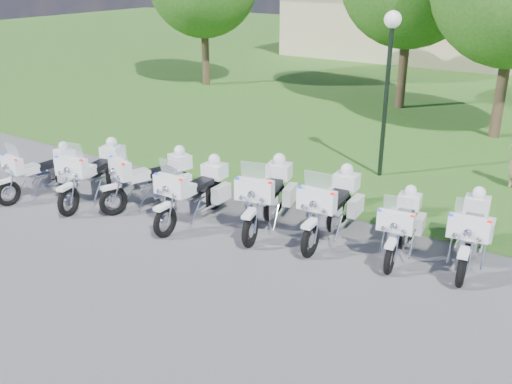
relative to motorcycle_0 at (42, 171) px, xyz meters
The scene contains 12 objects.
ground 5.79m from the motorcycle_0, ahead, with size 100.00×100.00×0.00m, color #58585D.
grass_lawn 27.49m from the motorcycle_0, 77.91° to the left, with size 100.00×48.00×0.01m, color #36651F.
motorcycle_0 is the anchor object (origin of this frame).
motorcycle_1 1.48m from the motorcycle_0, 19.70° to the left, with size 1.15×2.51×1.70m.
motorcycle_2 2.99m from the motorcycle_0, 19.92° to the left, with size 1.35×2.37×1.66m.
motorcycle_3 4.30m from the motorcycle_0, 11.70° to the left, with size 0.82×2.49×1.67m.
motorcycle_4 5.95m from the motorcycle_0, 14.77° to the left, with size 1.23×2.59×1.76m.
motorcycle_5 7.40m from the motorcycle_0, 14.05° to the left, with size 0.92×2.56×1.72m.
motorcycle_6 8.89m from the motorcycle_0, 12.14° to the left, with size 0.92×2.22×1.50m.
motorcycle_7 10.20m from the motorcycle_0, 12.54° to the left, with size 0.97×2.40×1.62m.
lamp_post 9.33m from the motorcycle_0, 41.92° to the left, with size 0.44×0.44×4.39m.
building_west 27.91m from the motorcycle_0, 90.50° to the left, with size 14.56×8.32×4.10m.
Camera 1 is at (6.10, -8.25, 5.47)m, focal length 40.00 mm.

